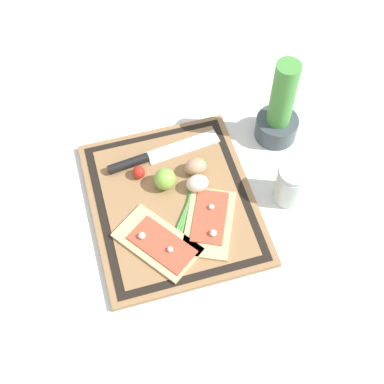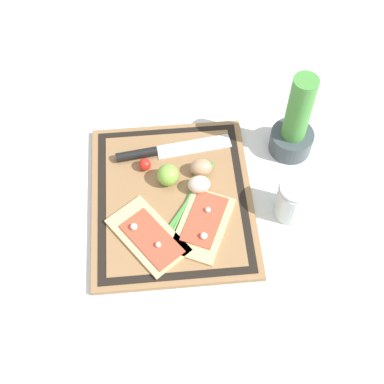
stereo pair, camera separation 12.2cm
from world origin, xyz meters
name	(u,v)px [view 1 (the left image)]	position (x,y,z in m)	size (l,w,h in m)	color
ground_plane	(173,204)	(0.00, 0.00, 0.00)	(6.00, 6.00, 0.00)	silver
cutting_board	(173,203)	(0.00, 0.00, 0.01)	(0.43, 0.37, 0.02)	#997047
pizza_slice_near	(158,243)	(0.10, -0.06, 0.02)	(0.21, 0.19, 0.02)	#DBBC7F
pizza_slice_far	(209,221)	(0.08, 0.06, 0.02)	(0.20, 0.17, 0.02)	#DBBC7F
knife	(146,158)	(-0.13, -0.03, 0.03)	(0.07, 0.28, 0.02)	silver
egg_brown	(196,167)	(-0.06, 0.07, 0.04)	(0.04, 0.05, 0.04)	tan
egg_pink	(197,183)	(-0.02, 0.06, 0.04)	(0.04, 0.05, 0.04)	beige
lime	(165,179)	(-0.05, -0.01, 0.04)	(0.05, 0.05, 0.05)	#7FB742
cherry_tomato_red	(139,172)	(-0.09, -0.06, 0.03)	(0.03, 0.03, 0.03)	red
scallion_bunch	(188,202)	(0.02, 0.03, 0.02)	(0.23, 0.15, 0.01)	#47933D
herb_pot	(279,113)	(-0.13, 0.30, 0.08)	(0.10, 0.10, 0.24)	#3D474C
sauce_jar	(292,185)	(0.05, 0.27, 0.04)	(0.08, 0.08, 0.10)	silver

